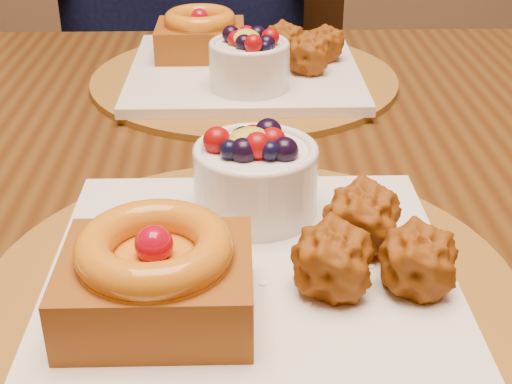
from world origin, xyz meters
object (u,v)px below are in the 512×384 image
Objects in this scene: dining_table at (247,225)px; place_setting_far at (242,63)px; chair_far at (274,76)px; place_setting_near at (246,255)px.

dining_table is 0.24m from place_setting_far.
chair_far reaches higher than place_setting_far.
place_setting_near is at bearing -90.92° from dining_table.
place_setting_near is 0.43m from place_setting_far.
dining_table is 0.24m from place_setting_near.
place_setting_far is (-0.00, 0.21, 0.10)m from dining_table.
place_setting_near reaches higher than place_setting_far.
place_setting_near is 0.38× the size of chair_far.
place_setting_near is (-0.00, -0.21, 0.11)m from dining_table.
dining_table is at bearing -119.74° from chair_far.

